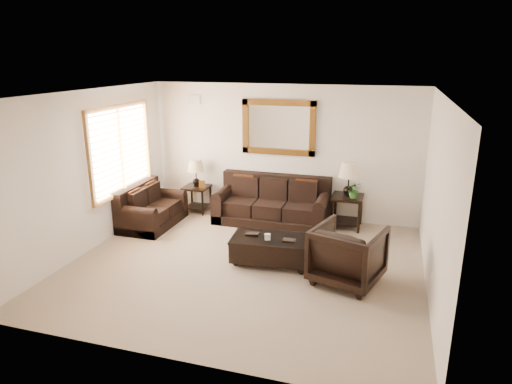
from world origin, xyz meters
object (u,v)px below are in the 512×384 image
(armchair, at_px, (348,252))
(loveseat, at_px, (150,210))
(sofa, at_px, (272,206))
(end_table_right, at_px, (348,186))
(end_table_left, at_px, (196,178))
(coffee_table, at_px, (272,247))

(armchair, bearing_deg, loveseat, -0.87)
(loveseat, bearing_deg, sofa, -69.03)
(end_table_right, bearing_deg, armchair, -83.87)
(end_table_left, distance_m, coffee_table, 3.01)
(loveseat, xyz_separation_m, armchair, (3.97, -1.29, 0.18))
(coffee_table, bearing_deg, end_table_right, 59.00)
(loveseat, bearing_deg, armchair, -108.01)
(loveseat, height_order, coffee_table, loveseat)
(loveseat, xyz_separation_m, coffee_table, (2.75, -1.00, -0.03))
(end_table_left, xyz_separation_m, coffee_table, (2.19, -2.01, -0.47))
(coffee_table, relative_size, armchair, 1.40)
(armchair, bearing_deg, end_table_left, -16.84)
(end_table_left, bearing_deg, loveseat, -118.86)
(sofa, xyz_separation_m, armchair, (1.71, -2.16, 0.15))
(sofa, relative_size, end_table_left, 1.97)
(sofa, height_order, loveseat, sofa)
(end_table_left, height_order, end_table_right, end_table_right)
(armchair, bearing_deg, sofa, -34.51)
(loveseat, bearing_deg, coffee_table, -109.96)
(sofa, bearing_deg, end_table_left, 175.20)
(end_table_left, height_order, coffee_table, end_table_left)
(armchair, bearing_deg, end_table_right, -66.73)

